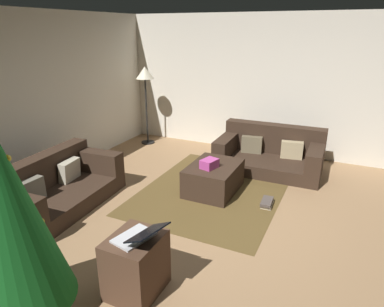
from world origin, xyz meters
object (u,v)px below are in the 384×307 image
at_px(christmas_tree, 1,212).
at_px(gift_box, 209,164).
at_px(tv_remote, 205,169).
at_px(corner_lamp, 145,79).
at_px(laptop, 139,235).
at_px(couch_right, 270,154).
at_px(couch_left, 55,188).
at_px(ottoman, 214,178).
at_px(book_stack, 267,203).
at_px(side_table, 136,265).

bearing_deg(christmas_tree, gift_box, -10.47).
distance_m(tv_remote, corner_lamp, 2.88).
bearing_deg(laptop, couch_right, -5.73).
distance_m(couch_left, corner_lamp, 3.13).
xyz_separation_m(couch_left, couch_right, (2.61, -2.35, 0.00)).
bearing_deg(ottoman, book_stack, -97.91).
bearing_deg(book_stack, ottoman, 82.09).
bearing_deg(side_table, laptop, -102.75).
height_order(couch_left, corner_lamp, corner_lamp).
distance_m(laptop, corner_lamp, 4.54).
relative_size(couch_left, tv_remote, 11.65).
distance_m(gift_box, christmas_tree, 2.93).
bearing_deg(tv_remote, side_table, -164.63).
relative_size(christmas_tree, book_stack, 6.33).
distance_m(christmas_tree, laptop, 1.09).
relative_size(couch_left, couch_right, 1.06).
xyz_separation_m(gift_box, side_table, (-2.13, -0.16, -0.20)).
xyz_separation_m(christmas_tree, side_table, (0.69, -0.68, -0.74)).
height_order(couch_right, side_table, couch_right).
bearing_deg(ottoman, corner_lamp, 54.03).
xyz_separation_m(ottoman, laptop, (-2.27, -0.20, 0.42)).
height_order(couch_right, ottoman, couch_right).
relative_size(couch_left, christmas_tree, 0.96).
bearing_deg(couch_left, side_table, 61.52).
bearing_deg(book_stack, tv_remote, 95.43).
bearing_deg(tv_remote, corner_lamp, 60.03).
xyz_separation_m(couch_right, gift_box, (-1.38, 0.58, 0.21)).
distance_m(couch_right, laptop, 3.56).
bearing_deg(ottoman, gift_box, 170.55).
bearing_deg(ottoman, tv_remote, 165.98).
height_order(ottoman, book_stack, ottoman).
relative_size(couch_left, ottoman, 2.05).
distance_m(couch_right, ottoman, 1.37).
bearing_deg(couch_left, laptop, 61.88).
height_order(tv_remote, corner_lamp, corner_lamp).
relative_size(laptop, corner_lamp, 0.30).
bearing_deg(corner_lamp, gift_box, -128.41).
bearing_deg(tv_remote, ottoman, -3.92).
bearing_deg(corner_lamp, couch_left, -173.27).
distance_m(gift_box, tv_remote, 0.10).
bearing_deg(corner_lamp, couch_right, -96.30).
height_order(tv_remote, side_table, side_table).
relative_size(side_table, book_stack, 1.88).
relative_size(tv_remote, book_stack, 0.52).
relative_size(couch_right, gift_box, 7.20).
bearing_deg(gift_box, tv_remote, 158.80).
relative_size(ottoman, book_stack, 2.97).
height_order(gift_box, book_stack, gift_box).
bearing_deg(tv_remote, couch_left, 133.63).
bearing_deg(corner_lamp, ottoman, -125.97).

